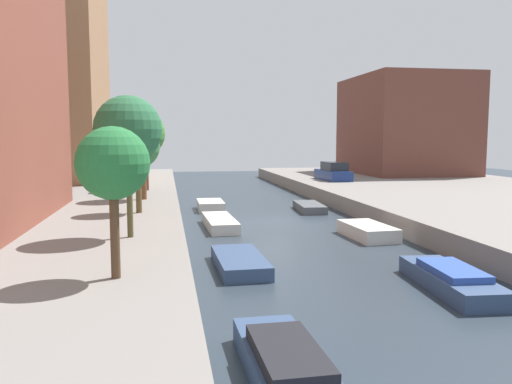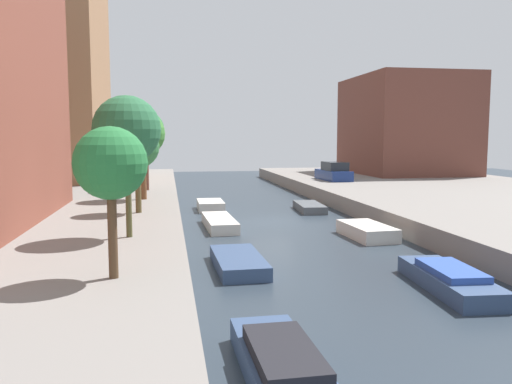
% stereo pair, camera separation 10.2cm
% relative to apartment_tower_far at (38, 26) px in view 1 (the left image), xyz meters
% --- Properties ---
extents(ground_plane, '(84.00, 84.00, 0.00)m').
position_rel_apartment_tower_far_xyz_m(ground_plane, '(16.00, -19.22, -13.85)').
color(ground_plane, '#28333D').
extents(apartment_tower_far, '(10.00, 13.25, 25.70)m').
position_rel_apartment_tower_far_xyz_m(apartment_tower_far, '(0.00, 0.00, 0.00)').
color(apartment_tower_far, '#9E704C').
rests_on(apartment_tower_far, quay_left).
extents(low_block_right, '(10.00, 12.60, 9.60)m').
position_rel_apartment_tower_far_xyz_m(low_block_right, '(34.00, 2.18, -8.05)').
color(low_block_right, brown).
rests_on(low_block_right, quay_right).
extents(street_tree_0, '(1.87, 1.87, 3.92)m').
position_rel_apartment_tower_far_xyz_m(street_tree_0, '(9.02, -33.10, -9.91)').
color(street_tree_0, '#503825').
rests_on(street_tree_0, quay_left).
extents(street_tree_1, '(2.44, 2.44, 5.12)m').
position_rel_apartment_tower_far_xyz_m(street_tree_1, '(9.02, -27.53, -8.97)').
color(street_tree_1, '#4D4A29').
rests_on(street_tree_1, quay_left).
extents(street_tree_2, '(2.10, 2.10, 4.24)m').
position_rel_apartment_tower_far_xyz_m(street_tree_2, '(9.02, -21.36, -9.70)').
color(street_tree_2, brown).
rests_on(street_tree_2, quay_left).
extents(street_tree_3, '(2.61, 2.61, 5.14)m').
position_rel_apartment_tower_far_xyz_m(street_tree_3, '(9.02, -15.90, -9.06)').
color(street_tree_3, brown).
rests_on(street_tree_3, quay_left).
extents(street_tree_4, '(2.44, 2.44, 5.40)m').
position_rel_apartment_tower_far_xyz_m(street_tree_4, '(9.02, -10.65, -8.71)').
color(street_tree_4, brown).
rests_on(street_tree_4, quay_left).
extents(parked_car, '(2.00, 4.65, 1.56)m').
position_rel_apartment_tower_far_xyz_m(parked_car, '(24.29, -4.82, -12.20)').
color(parked_car, navy).
rests_on(parked_car, quay_right).
extents(moored_boat_left_0, '(1.45, 4.58, 0.78)m').
position_rel_apartment_tower_far_xyz_m(moored_boat_left_0, '(12.52, -37.54, -13.52)').
color(moored_boat_left_0, '#33476B').
rests_on(moored_boat_left_0, ground_plane).
extents(moored_boat_left_1, '(1.71, 3.97, 0.48)m').
position_rel_apartment_tower_far_xyz_m(moored_boat_left_1, '(12.85, -28.91, -13.61)').
color(moored_boat_left_1, '#33476B').
rests_on(moored_boat_left_1, ground_plane).
extents(moored_boat_left_2, '(1.54, 4.62, 0.54)m').
position_rel_apartment_tower_far_xyz_m(moored_boat_left_2, '(13.00, -20.63, -13.58)').
color(moored_boat_left_2, beige).
rests_on(moored_boat_left_2, ground_plane).
extents(moored_boat_left_3, '(1.60, 3.04, 0.60)m').
position_rel_apartment_tower_far_xyz_m(moored_boat_left_3, '(13.07, -14.07, -13.55)').
color(moored_boat_left_3, beige).
rests_on(moored_boat_left_3, ground_plane).
extents(moored_boat_right_1, '(1.77, 4.66, 0.74)m').
position_rel_apartment_tower_far_xyz_m(moored_boat_right_1, '(18.85, -32.49, -13.53)').
color(moored_boat_right_1, '#33476B').
rests_on(moored_boat_right_1, ground_plane).
extents(moored_boat_right_2, '(1.87, 3.52, 0.62)m').
position_rel_apartment_tower_far_xyz_m(moored_boat_right_2, '(19.47, -24.36, -13.54)').
color(moored_boat_right_2, beige).
rests_on(moored_boat_right_2, ground_plane).
extents(moored_boat_right_3, '(1.69, 3.80, 0.47)m').
position_rel_apartment_tower_far_xyz_m(moored_boat_right_3, '(19.19, -15.49, -13.61)').
color(moored_boat_right_3, '#4C5156').
rests_on(moored_boat_right_3, ground_plane).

